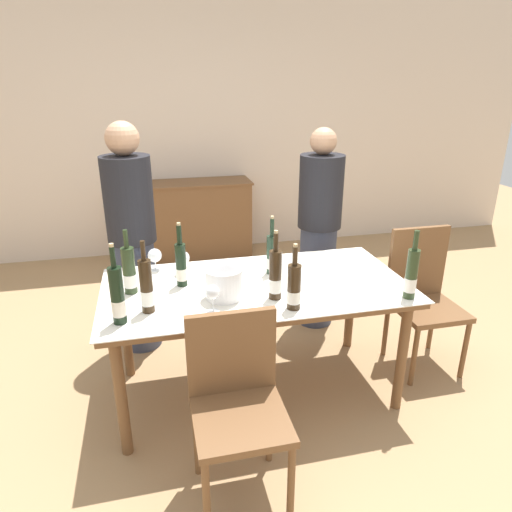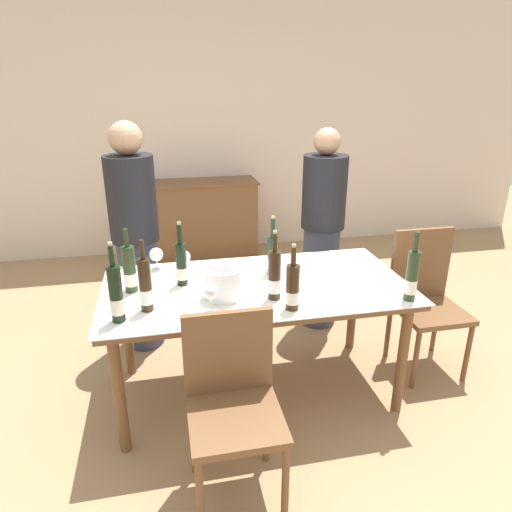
# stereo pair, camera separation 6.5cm
# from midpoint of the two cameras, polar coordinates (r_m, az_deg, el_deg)

# --- Properties ---
(ground_plane) EXTENTS (12.00, 12.00, 0.00)m
(ground_plane) POSITION_cam_midpoint_polar(r_m,az_deg,el_deg) (3.07, 0.63, -16.31)
(ground_plane) COLOR #A37F56
(back_wall) EXTENTS (8.00, 0.10, 2.80)m
(back_wall) POSITION_cam_midpoint_polar(r_m,az_deg,el_deg) (5.22, -6.15, 15.89)
(back_wall) COLOR beige
(back_wall) RESTS_ON ground_plane
(sideboard_cabinet) EXTENTS (1.31, 0.46, 0.85)m
(sideboard_cabinet) POSITION_cam_midpoint_polar(r_m,az_deg,el_deg) (5.11, -6.93, 4.56)
(sideboard_cabinet) COLOR brown
(sideboard_cabinet) RESTS_ON ground_plane
(dining_table) EXTENTS (1.77, 0.91, 0.74)m
(dining_table) POSITION_cam_midpoint_polar(r_m,az_deg,el_deg) (2.71, 0.69, -4.96)
(dining_table) COLOR brown
(dining_table) RESTS_ON ground_plane
(ice_bucket) EXTENTS (0.21, 0.21, 0.17)m
(ice_bucket) POSITION_cam_midpoint_polar(r_m,az_deg,el_deg) (2.50, -3.37, -3.26)
(ice_bucket) COLOR white
(ice_bucket) RESTS_ON dining_table
(wine_bottle_0) EXTENTS (0.07, 0.07, 0.37)m
(wine_bottle_0) POSITION_cam_midpoint_polar(r_m,az_deg,el_deg) (2.80, 2.75, 0.10)
(wine_bottle_0) COLOR #1E3323
(wine_bottle_0) RESTS_ON dining_table
(wine_bottle_1) EXTENTS (0.07, 0.07, 0.39)m
(wine_bottle_1) POSITION_cam_midpoint_polar(r_m,az_deg,el_deg) (2.40, -12.89, -3.72)
(wine_bottle_1) COLOR #332314
(wine_bottle_1) RESTS_ON dining_table
(wine_bottle_2) EXTENTS (0.07, 0.07, 0.39)m
(wine_bottle_2) POSITION_cam_midpoint_polar(r_m,az_deg,el_deg) (2.47, 3.08, -2.52)
(wine_bottle_2) COLOR #332314
(wine_bottle_2) RESTS_ON dining_table
(wine_bottle_3) EXTENTS (0.07, 0.07, 0.39)m
(wine_bottle_3) POSITION_cam_midpoint_polar(r_m,az_deg,el_deg) (2.60, 19.58, -2.41)
(wine_bottle_3) COLOR #28381E
(wine_bottle_3) RESTS_ON dining_table
(wine_bottle_4) EXTENTS (0.06, 0.06, 0.38)m
(wine_bottle_4) POSITION_cam_midpoint_polar(r_m,az_deg,el_deg) (2.67, -8.62, -0.99)
(wine_bottle_4) COLOR black
(wine_bottle_4) RESTS_ON dining_table
(wine_bottle_5) EXTENTS (0.07, 0.07, 0.36)m
(wine_bottle_5) POSITION_cam_midpoint_polar(r_m,az_deg,el_deg) (2.37, 5.38, -4.01)
(wine_bottle_5) COLOR #332314
(wine_bottle_5) RESTS_ON dining_table
(wine_bottle_6) EXTENTS (0.07, 0.07, 0.41)m
(wine_bottle_6) POSITION_cam_midpoint_polar(r_m,az_deg,el_deg) (2.33, -16.32, -4.71)
(wine_bottle_6) COLOR black
(wine_bottle_6) RESTS_ON dining_table
(wine_bottle_7) EXTENTS (0.07, 0.07, 0.37)m
(wine_bottle_7) POSITION_cam_midpoint_polar(r_m,az_deg,el_deg) (2.64, -14.83, -1.73)
(wine_bottle_7) COLOR #28381E
(wine_bottle_7) RESTS_ON dining_table
(wine_glass_0) EXTENTS (0.08, 0.08, 0.15)m
(wine_glass_0) POSITION_cam_midpoint_polar(r_m,az_deg,el_deg) (2.83, -8.35, -0.20)
(wine_glass_0) COLOR white
(wine_glass_0) RESTS_ON dining_table
(wine_glass_1) EXTENTS (0.09, 0.09, 0.14)m
(wine_glass_1) POSITION_cam_midpoint_polar(r_m,az_deg,el_deg) (2.92, -11.74, 0.13)
(wine_glass_1) COLOR white
(wine_glass_1) RESTS_ON dining_table
(wine_glass_2) EXTENTS (0.07, 0.07, 0.15)m
(wine_glass_2) POSITION_cam_midpoint_polar(r_m,az_deg,el_deg) (2.34, -4.86, -4.60)
(wine_glass_2) COLOR white
(wine_glass_2) RESTS_ON dining_table
(chair_right_end) EXTENTS (0.42, 0.42, 0.95)m
(chair_right_end) POSITION_cam_midpoint_polar(r_m,az_deg,el_deg) (3.29, 20.94, -4.25)
(chair_right_end) COLOR brown
(chair_right_end) RESTS_ON ground_plane
(chair_near_front) EXTENTS (0.42, 0.42, 0.89)m
(chair_near_front) POSITION_cam_midpoint_polar(r_m,az_deg,el_deg) (2.18, -2.08, -16.98)
(chair_near_front) COLOR brown
(chair_near_front) RESTS_ON ground_plane
(person_host) EXTENTS (0.33, 0.33, 1.63)m
(person_host) POSITION_cam_midpoint_polar(r_m,az_deg,el_deg) (3.29, -14.25, 1.90)
(person_host) COLOR #383F56
(person_host) RESTS_ON ground_plane
(person_guest_left) EXTENTS (0.33, 0.33, 1.56)m
(person_guest_left) POSITION_cam_midpoint_polar(r_m,az_deg,el_deg) (3.54, 8.79, 2.97)
(person_guest_left) COLOR #383F56
(person_guest_left) RESTS_ON ground_plane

